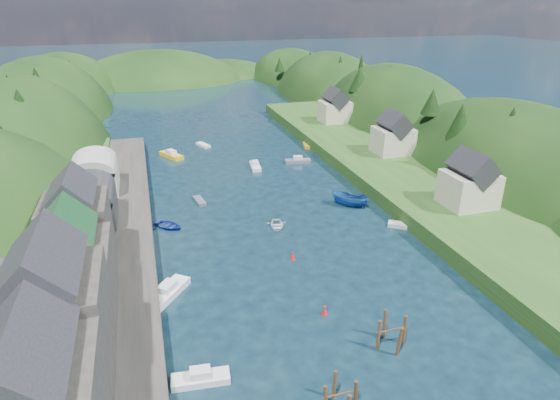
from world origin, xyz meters
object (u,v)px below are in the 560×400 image
object	(u,v)px
piling_cluster_near	(341,399)
channel_buoy_far	(293,256)
channel_buoy_near	(325,311)
piling_cluster_far	(392,335)

from	to	relation	value
piling_cluster_near	channel_buoy_far	distance (m)	23.84
piling_cluster_near	channel_buoy_near	size ratio (longest dim) A/B	3.02
channel_buoy_near	channel_buoy_far	xyz separation A→B (m)	(0.26, 11.69, 0.00)
piling_cluster_far	channel_buoy_near	xyz separation A→B (m)	(-4.30, 6.23, -0.79)
channel_buoy_near	channel_buoy_far	bearing A→B (deg)	88.71
channel_buoy_far	piling_cluster_near	bearing A→B (deg)	-98.64
piling_cluster_far	piling_cluster_near	bearing A→B (deg)	-143.49
piling_cluster_near	channel_buoy_near	xyz separation A→B (m)	(3.32, 11.87, -0.61)
channel_buoy_near	piling_cluster_near	bearing A→B (deg)	-105.62
piling_cluster_far	channel_buoy_far	world-z (taller)	piling_cluster_far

